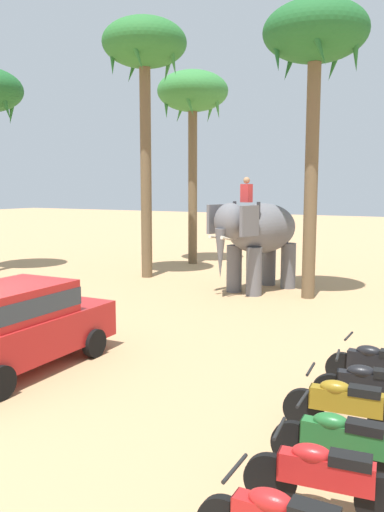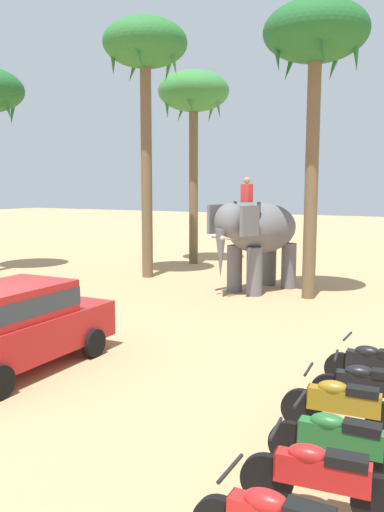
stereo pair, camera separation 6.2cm
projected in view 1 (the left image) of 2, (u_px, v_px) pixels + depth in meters
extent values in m
cube|color=red|center=(18.00, 335.00, 10.22)|extent=(1.82, 4.15, 0.76)
cube|color=red|center=(13.00, 301.00, 10.04)|extent=(1.62, 2.15, 0.64)
cube|color=#2D3842|center=(13.00, 301.00, 10.04)|extent=(1.64, 2.17, 0.35)
cylinder|color=black|center=(34.00, 333.00, 11.77)|extent=(0.20, 0.61, 0.60)
cylinder|color=black|center=(94.00, 343.00, 11.00)|extent=(0.20, 0.61, 0.60)
cylinder|color=black|center=(0.00, 383.00, 8.76)|extent=(0.20, 0.61, 0.60)
ellipsoid|color=slate|center=(262.00, 228.00, 17.99)|extent=(2.47, 3.44, 1.70)
cylinder|color=slate|center=(254.00, 271.00, 17.21)|extent=(0.52, 0.52, 1.60)
cylinder|color=slate|center=(234.00, 268.00, 17.85)|extent=(0.52, 0.52, 1.60)
cylinder|color=slate|center=(288.00, 266.00, 18.48)|extent=(0.52, 0.52, 1.60)
cylinder|color=slate|center=(269.00, 263.00, 19.11)|extent=(0.52, 0.52, 1.60)
ellipsoid|color=slate|center=(230.00, 222.00, 16.84)|extent=(1.35, 1.29, 1.20)
cube|color=slate|center=(249.00, 221.00, 16.39)|extent=(0.36, 0.80, 0.96)
cube|color=slate|center=(216.00, 219.00, 17.43)|extent=(0.36, 0.80, 0.96)
cone|color=slate|center=(220.00, 254.00, 16.67)|extent=(0.45, 0.45, 1.60)
cone|color=beige|center=(228.00, 238.00, 16.45)|extent=(0.29, 0.57, 0.21)
cone|color=beige|center=(216.00, 237.00, 16.83)|extent=(0.29, 0.57, 0.21)
cube|color=red|center=(246.00, 193.00, 17.25)|extent=(0.40, 0.33, 0.60)
sphere|color=#A87A56|center=(247.00, 180.00, 17.20)|extent=(0.22, 0.22, 0.22)
cylinder|color=#333338|center=(258.00, 210.00, 16.95)|extent=(0.12, 0.12, 0.55)
cylinder|color=#333338|center=(235.00, 209.00, 17.70)|extent=(0.12, 0.12, 0.55)
ellipsoid|color=red|center=(271.00, 500.00, 4.80)|extent=(0.45, 0.25, 0.20)
cylinder|color=black|center=(235.00, 468.00, 4.94)|extent=(0.05, 0.55, 0.04)
cylinder|color=black|center=(270.00, 480.00, 5.87)|extent=(0.61, 0.18, 0.60)
cylinder|color=black|center=(384.00, 503.00, 5.43)|extent=(0.61, 0.18, 0.60)
cube|color=red|center=(326.00, 472.00, 5.62)|extent=(1.04, 0.33, 0.32)
ellipsoid|color=red|center=(312.00, 453.00, 5.65)|extent=(0.47, 0.30, 0.20)
cube|color=black|center=(350.00, 460.00, 5.50)|extent=(0.47, 0.28, 0.12)
cylinder|color=black|center=(279.00, 428.00, 5.75)|extent=(0.11, 0.55, 0.04)
cylinder|color=black|center=(294.00, 444.00, 6.67)|extent=(0.60, 0.14, 0.60)
cube|color=#23662D|center=(343.00, 438.00, 6.38)|extent=(1.03, 0.26, 0.32)
ellipsoid|color=#23662D|center=(331.00, 421.00, 6.43)|extent=(0.45, 0.27, 0.20)
cube|color=black|center=(365.00, 428.00, 6.25)|extent=(0.45, 0.25, 0.12)
cylinder|color=black|center=(303.00, 399.00, 6.55)|extent=(0.07, 0.55, 0.04)
cylinder|color=black|center=(303.00, 409.00, 7.74)|extent=(0.61, 0.16, 0.60)
cube|color=olive|center=(346.00, 401.00, 7.48)|extent=(1.04, 0.30, 0.32)
ellipsoid|color=olive|center=(335.00, 387.00, 7.51)|extent=(0.46, 0.28, 0.20)
cube|color=black|center=(365.00, 392.00, 7.36)|extent=(0.46, 0.26, 0.12)
cylinder|color=black|center=(311.00, 369.00, 7.63)|extent=(0.10, 0.55, 0.04)
cylinder|color=black|center=(331.00, 392.00, 8.36)|extent=(0.61, 0.20, 0.60)
cube|color=black|center=(371.00, 384.00, 8.14)|extent=(1.04, 0.37, 0.32)
ellipsoid|color=black|center=(361.00, 371.00, 8.16)|extent=(0.47, 0.31, 0.20)
cylinder|color=black|center=(338.00, 355.00, 8.25)|extent=(0.13, 0.55, 0.04)
cylinder|color=black|center=(342.00, 369.00, 9.44)|extent=(0.60, 0.10, 0.60)
cube|color=black|center=(378.00, 362.00, 9.12)|extent=(1.02, 0.21, 0.32)
ellipsoid|color=black|center=(369.00, 351.00, 9.17)|extent=(0.44, 0.24, 0.20)
cylinder|color=black|center=(349.00, 336.00, 9.32)|extent=(0.04, 0.55, 0.04)
cone|color=#1E5B28|center=(4.00, 100.00, 20.81)|extent=(0.40, 0.92, 1.64)
cone|color=#1E5B28|center=(12.00, 105.00, 22.19)|extent=(0.91, 0.57, 1.67)
cylinder|color=brown|center=(311.00, 172.00, 16.42)|extent=(0.42, 0.42, 8.03)
ellipsoid|color=#1E5B28|center=(315.00, 32.00, 15.87)|extent=(3.20, 3.20, 1.80)
cone|color=#1E5B28|center=(355.00, 44.00, 15.36)|extent=(0.40, 0.92, 1.64)
cone|color=#1E5B28|center=(337.00, 55.00, 16.75)|extent=(0.91, 0.57, 1.67)
cone|color=#1E5B28|center=(292.00, 58.00, 17.02)|extent=(0.73, 0.83, 1.69)
cone|color=#1E5B28|center=(277.00, 47.00, 15.80)|extent=(0.73, 0.83, 1.69)
cone|color=#1E5B28|center=(317.00, 38.00, 14.77)|extent=(0.91, 0.57, 1.67)
cylinder|color=brown|center=(146.00, 166.00, 20.32)|extent=(0.42, 0.42, 8.75)
ellipsoid|color=#286B2D|center=(144.00, 43.00, 19.72)|extent=(3.20, 3.20, 1.80)
cone|color=#286B2D|center=(172.00, 53.00, 19.21)|extent=(0.40, 0.92, 1.64)
cone|color=#286B2D|center=(169.00, 62.00, 20.60)|extent=(0.91, 0.57, 1.67)
cone|color=#286B2D|center=(134.00, 63.00, 20.87)|extent=(0.73, 0.83, 1.69)
cone|color=#286B2D|center=(113.00, 56.00, 19.64)|extent=(0.73, 0.83, 1.69)
cone|color=#286B2D|center=(135.00, 48.00, 18.62)|extent=(0.91, 0.57, 1.67)
cylinder|color=brown|center=(193.00, 181.00, 24.10)|extent=(0.41, 0.41, 7.64)
ellipsoid|color=#337A38|center=(193.00, 91.00, 23.58)|extent=(3.20, 3.20, 1.80)
cone|color=#337A38|center=(217.00, 100.00, 23.07)|extent=(0.40, 0.92, 1.64)
cone|color=#337A38|center=(211.00, 105.00, 24.45)|extent=(0.91, 0.57, 1.67)
cone|color=#337A38|center=(182.00, 106.00, 24.72)|extent=(0.73, 0.83, 1.69)
cone|color=#337A38|center=(166.00, 102.00, 23.50)|extent=(0.73, 0.83, 1.69)
cone|color=#337A38|center=(187.00, 98.00, 22.48)|extent=(0.91, 0.57, 1.67)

